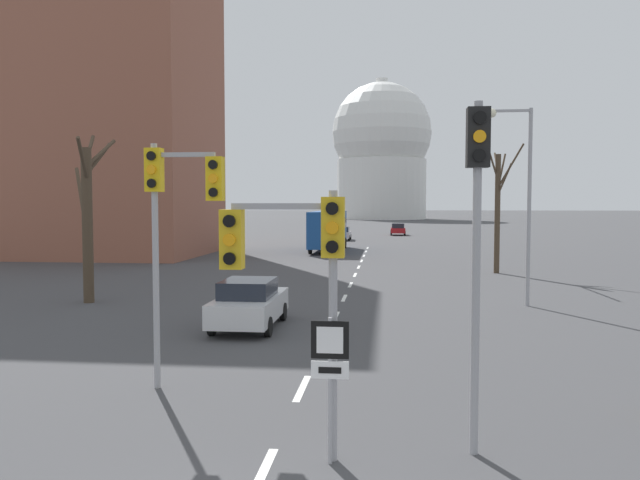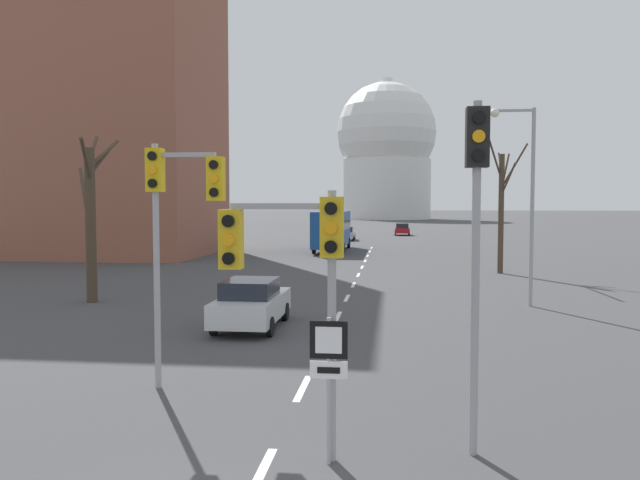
% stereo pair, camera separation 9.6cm
% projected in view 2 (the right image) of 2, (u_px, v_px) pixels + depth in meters
% --- Properties ---
extents(lane_stripe_0, '(0.16, 2.00, 0.01)m').
position_uv_depth(lane_stripe_0, '(260.00, 474.00, 9.52)').
color(lane_stripe_0, silver).
rests_on(lane_stripe_0, ground_plane).
extents(lane_stripe_1, '(0.16, 2.00, 0.01)m').
position_uv_depth(lane_stripe_1, '(303.00, 388.00, 13.98)').
color(lane_stripe_1, silver).
rests_on(lane_stripe_1, ground_plane).
extents(lane_stripe_2, '(0.16, 2.00, 0.01)m').
position_uv_depth(lane_stripe_2, '(325.00, 343.00, 18.45)').
color(lane_stripe_2, silver).
rests_on(lane_stripe_2, ground_plane).
extents(lane_stripe_3, '(0.16, 2.00, 0.01)m').
position_uv_depth(lane_stripe_3, '(338.00, 316.00, 22.91)').
color(lane_stripe_3, silver).
rests_on(lane_stripe_3, ground_plane).
extents(lane_stripe_4, '(0.16, 2.00, 0.01)m').
position_uv_depth(lane_stripe_4, '(347.00, 298.00, 27.37)').
color(lane_stripe_4, silver).
rests_on(lane_stripe_4, ground_plane).
extents(lane_stripe_5, '(0.16, 2.00, 0.01)m').
position_uv_depth(lane_stripe_5, '(353.00, 285.00, 31.83)').
color(lane_stripe_5, silver).
rests_on(lane_stripe_5, ground_plane).
extents(lane_stripe_6, '(0.16, 2.00, 0.01)m').
position_uv_depth(lane_stripe_6, '(358.00, 275.00, 36.29)').
color(lane_stripe_6, silver).
rests_on(lane_stripe_6, ground_plane).
extents(lane_stripe_7, '(0.16, 2.00, 0.01)m').
position_uv_depth(lane_stripe_7, '(362.00, 267.00, 40.76)').
color(lane_stripe_7, silver).
rests_on(lane_stripe_7, ground_plane).
extents(lane_stripe_8, '(0.16, 2.00, 0.01)m').
position_uv_depth(lane_stripe_8, '(365.00, 261.00, 45.22)').
color(lane_stripe_8, silver).
rests_on(lane_stripe_8, ground_plane).
extents(lane_stripe_9, '(0.16, 2.00, 0.01)m').
position_uv_depth(lane_stripe_9, '(368.00, 256.00, 49.68)').
color(lane_stripe_9, silver).
rests_on(lane_stripe_9, ground_plane).
extents(lane_stripe_10, '(0.16, 2.00, 0.01)m').
position_uv_depth(lane_stripe_10, '(370.00, 251.00, 54.14)').
color(lane_stripe_10, silver).
rests_on(lane_stripe_10, ground_plane).
extents(lane_stripe_11, '(0.16, 2.00, 0.01)m').
position_uv_depth(lane_stripe_11, '(372.00, 248.00, 58.60)').
color(lane_stripe_11, silver).
rests_on(lane_stripe_11, ground_plane).
extents(traffic_signal_centre_tall, '(2.00, 0.34, 4.35)m').
position_uv_depth(traffic_signal_centre_tall, '(295.00, 258.00, 9.93)').
color(traffic_signal_centre_tall, '#9E9EA3').
rests_on(traffic_signal_centre_tall, ground_plane).
extents(traffic_signal_near_left, '(1.74, 0.34, 5.46)m').
position_uv_depth(traffic_signal_near_left, '(176.00, 204.00, 13.74)').
color(traffic_signal_near_left, '#9E9EA3').
rests_on(traffic_signal_near_left, ground_plane).
extents(traffic_signal_near_right, '(0.36, 0.34, 5.78)m').
position_uv_depth(traffic_signal_near_right, '(476.00, 212.00, 10.06)').
color(traffic_signal_near_right, '#9E9EA3').
rests_on(traffic_signal_near_right, ground_plane).
extents(route_sign_post, '(0.60, 0.08, 2.35)m').
position_uv_depth(route_sign_post, '(329.00, 365.00, 9.81)').
color(route_sign_post, '#9E9EA3').
rests_on(route_sign_post, ground_plane).
extents(street_lamp_right, '(1.78, 0.36, 7.96)m').
position_uv_depth(street_lamp_right, '(525.00, 186.00, 24.96)').
color(street_lamp_right, '#9E9EA3').
rests_on(street_lamp_right, ground_plane).
extents(sedan_near_left, '(1.93, 4.34, 1.55)m').
position_uv_depth(sedan_near_left, '(346.00, 233.00, 70.94)').
color(sedan_near_left, '#B7B7BC').
rests_on(sedan_near_left, ground_plane).
extents(sedan_near_right, '(1.96, 4.04, 1.57)m').
position_uv_depth(sedan_near_right, '(402.00, 229.00, 82.39)').
color(sedan_near_right, maroon).
rests_on(sedan_near_right, ground_plane).
extents(sedan_mid_centre, '(1.98, 4.49, 1.64)m').
position_uv_depth(sedan_mid_centre, '(251.00, 303.00, 20.80)').
color(sedan_mid_centre, silver).
rests_on(sedan_mid_centre, ground_plane).
extents(city_bus, '(2.66, 10.80, 3.48)m').
position_uv_depth(city_bus, '(332.00, 228.00, 54.74)').
color(city_bus, '#19478C').
rests_on(city_bus, ground_plane).
extents(bare_tree_left_near, '(2.02, 3.50, 7.14)m').
position_uv_depth(bare_tree_left_near, '(91.00, 214.00, 26.10)').
color(bare_tree_left_near, '#473828').
rests_on(bare_tree_left_near, ground_plane).
extents(bare_tree_right_near, '(2.81, 3.94, 8.53)m').
position_uv_depth(bare_tree_right_near, '(501.00, 205.00, 36.93)').
color(bare_tree_right_near, '#473828').
rests_on(bare_tree_right_near, ground_plane).
extents(capitol_dome, '(27.09, 27.09, 38.26)m').
position_uv_depth(capitol_dome, '(386.00, 151.00, 170.53)').
color(capitol_dome, silver).
rests_on(capitol_dome, ground_plane).
extents(apartment_block_left, '(18.00, 14.00, 26.36)m').
position_uv_depth(apartment_block_left, '(98.00, 92.00, 50.52)').
color(apartment_block_left, '#935642').
rests_on(apartment_block_left, ground_plane).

